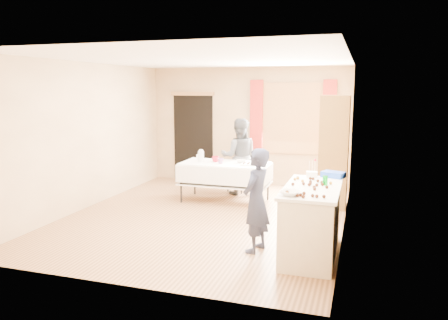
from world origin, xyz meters
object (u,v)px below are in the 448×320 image
(counter, at_px, (311,221))
(party_table, at_px, (225,179))
(chair, at_px, (240,178))
(cabinet, at_px, (334,152))
(girl, at_px, (256,201))
(woman, at_px, (239,157))

(counter, xyz_separation_m, party_table, (-1.88, 2.27, -0.01))
(counter, xyz_separation_m, chair, (-1.84, 3.17, -0.17))
(cabinet, relative_size, party_table, 1.20)
(counter, bearing_deg, girl, -174.13)
(chair, bearing_deg, woman, -59.90)
(party_table, xyz_separation_m, woman, (0.09, 0.66, 0.33))
(party_table, height_order, chair, chair)
(counter, bearing_deg, party_table, 129.63)
(cabinet, bearing_deg, chair, 161.35)
(cabinet, bearing_deg, counter, -92.27)
(chair, bearing_deg, cabinet, -0.16)
(party_table, distance_m, woman, 0.74)
(cabinet, bearing_deg, girl, -107.38)
(chair, xyz_separation_m, woman, (0.05, -0.24, 0.49))
(party_table, xyz_separation_m, chair, (0.04, 0.90, -0.16))
(counter, bearing_deg, cabinet, 87.73)
(counter, distance_m, party_table, 2.95)
(cabinet, xyz_separation_m, chair, (-1.94, 0.65, -0.72))
(girl, xyz_separation_m, woman, (-1.08, 3.00, 0.08))
(woman, bearing_deg, girl, 93.76)
(counter, height_order, party_table, counter)
(cabinet, distance_m, woman, 1.95)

